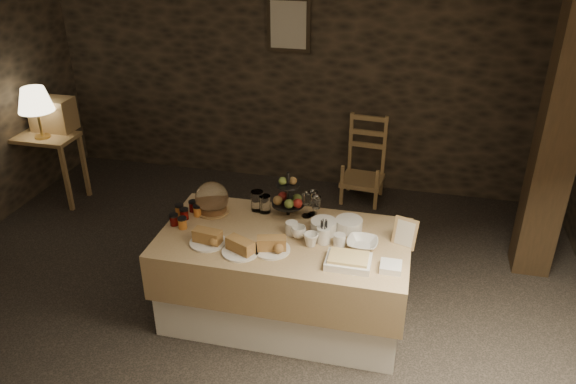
% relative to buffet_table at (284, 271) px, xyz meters
% --- Properties ---
extents(ground_plane, '(5.50, 5.00, 0.01)m').
position_rel_buffet_table_xyz_m(ground_plane, '(-0.36, -0.13, -0.41)').
color(ground_plane, black).
rests_on(ground_plane, ground).
extents(room_shell, '(5.52, 5.02, 2.60)m').
position_rel_buffet_table_xyz_m(room_shell, '(-0.36, -0.13, 1.15)').
color(room_shell, black).
rests_on(room_shell, ground).
extents(buffet_table, '(1.81, 0.96, 0.71)m').
position_rel_buffet_table_xyz_m(buffet_table, '(0.00, 0.00, 0.00)').
color(buffet_table, silver).
rests_on(buffet_table, ground_plane).
extents(console_table, '(0.69, 0.39, 0.74)m').
position_rel_buffet_table_xyz_m(console_table, '(-2.86, 1.28, 0.20)').
color(console_table, '#9C7A45').
rests_on(console_table, ground_plane).
extents(table_lamp, '(0.35, 0.35, 0.52)m').
position_rel_buffet_table_xyz_m(table_lamp, '(-2.81, 1.23, 0.72)').
color(table_lamp, '#B08D46').
rests_on(table_lamp, console_table).
extents(wine_rack, '(0.42, 0.26, 0.34)m').
position_rel_buffet_table_xyz_m(wine_rack, '(-2.81, 1.46, 0.50)').
color(wine_rack, '#9C7A45').
rests_on(wine_rack, console_table).
extents(chair, '(0.45, 0.44, 0.70)m').
position_rel_buffet_table_xyz_m(chair, '(0.36, 2.10, -0.01)').
color(chair, '#9C7A45').
rests_on(chair, ground_plane).
extents(timber_column, '(0.30, 0.30, 2.60)m').
position_rel_buffet_table_xyz_m(timber_column, '(1.94, 1.13, 0.89)').
color(timber_column, black).
rests_on(timber_column, ground_plane).
extents(framed_picture, '(0.45, 0.04, 0.55)m').
position_rel_buffet_table_xyz_m(framed_picture, '(-0.51, 2.33, 1.34)').
color(framed_picture, black).
rests_on(framed_picture, room_shell).
extents(plate_stack_a, '(0.19, 0.19, 0.10)m').
position_rel_buffet_table_xyz_m(plate_stack_a, '(0.27, 0.12, 0.35)').
color(plate_stack_a, white).
rests_on(plate_stack_a, buffet_table).
extents(plate_stack_b, '(0.20, 0.20, 0.08)m').
position_rel_buffet_table_xyz_m(plate_stack_b, '(0.44, 0.20, 0.35)').
color(plate_stack_b, white).
rests_on(plate_stack_b, buffet_table).
extents(cutlery_holder, '(0.10, 0.10, 0.12)m').
position_rel_buffet_table_xyz_m(cutlery_holder, '(0.29, -0.01, 0.36)').
color(cutlery_holder, white).
rests_on(cutlery_holder, buffet_table).
extents(cup_a, '(0.12, 0.12, 0.09)m').
position_rel_buffet_table_xyz_m(cup_a, '(0.10, 0.02, 0.35)').
color(cup_a, white).
rests_on(cup_a, buffet_table).
extents(cup_b, '(0.13, 0.13, 0.10)m').
position_rel_buffet_table_xyz_m(cup_b, '(0.21, -0.07, 0.35)').
color(cup_b, white).
rests_on(cup_b, buffet_table).
extents(mug_c, '(0.09, 0.09, 0.09)m').
position_rel_buffet_table_xyz_m(mug_c, '(0.04, 0.05, 0.35)').
color(mug_c, white).
rests_on(mug_c, buffet_table).
extents(mug_d, '(0.08, 0.08, 0.09)m').
position_rel_buffet_table_xyz_m(mug_d, '(0.41, -0.03, 0.35)').
color(mug_d, white).
rests_on(mug_d, buffet_table).
extents(bowl, '(0.22, 0.22, 0.05)m').
position_rel_buffet_table_xyz_m(bowl, '(0.56, -0.00, 0.33)').
color(bowl, white).
rests_on(bowl, buffet_table).
extents(cake_dome, '(0.26, 0.26, 0.26)m').
position_rel_buffet_table_xyz_m(cake_dome, '(-0.63, 0.23, 0.41)').
color(cake_dome, '#9C7A45').
rests_on(cake_dome, buffet_table).
extents(fruit_stand, '(0.25, 0.25, 0.36)m').
position_rel_buffet_table_xyz_m(fruit_stand, '(-0.04, 0.31, 0.44)').
color(fruit_stand, black).
rests_on(fruit_stand, buffet_table).
extents(bread_platter_left, '(0.26, 0.26, 0.11)m').
position_rel_buffet_table_xyz_m(bread_platter_left, '(-0.50, -0.21, 0.34)').
color(bread_platter_left, white).
rests_on(bread_platter_left, buffet_table).
extents(bread_platter_center, '(0.26, 0.26, 0.11)m').
position_rel_buffet_table_xyz_m(bread_platter_center, '(-0.24, -0.27, 0.34)').
color(bread_platter_center, white).
rests_on(bread_platter_center, buffet_table).
extents(bread_platter_right, '(0.26, 0.26, 0.11)m').
position_rel_buffet_table_xyz_m(bread_platter_right, '(-0.04, -0.20, 0.34)').
color(bread_platter_right, white).
rests_on(bread_platter_right, buffet_table).
extents(jam_jars, '(0.20, 0.32, 0.07)m').
position_rel_buffet_table_xyz_m(jam_jars, '(-0.79, 0.07, 0.34)').
color(jam_jars, '#570A08').
rests_on(jam_jars, buffet_table).
extents(tart_dish, '(0.30, 0.22, 0.07)m').
position_rel_buffet_table_xyz_m(tart_dish, '(0.50, -0.25, 0.34)').
color(tart_dish, white).
rests_on(tart_dish, buffet_table).
extents(square_dish, '(0.14, 0.14, 0.04)m').
position_rel_buffet_table_xyz_m(square_dish, '(0.78, -0.24, 0.33)').
color(square_dish, white).
rests_on(square_dish, buffet_table).
extents(menu_frame, '(0.18, 0.12, 0.22)m').
position_rel_buffet_table_xyz_m(menu_frame, '(0.85, 0.10, 0.39)').
color(menu_frame, '#9C7A45').
rests_on(menu_frame, buffet_table).
extents(storage_jar_a, '(0.10, 0.10, 0.16)m').
position_rel_buffet_table_xyz_m(storage_jar_a, '(-0.30, 0.33, 0.38)').
color(storage_jar_a, white).
rests_on(storage_jar_a, buffet_table).
extents(storage_jar_b, '(0.09, 0.09, 0.14)m').
position_rel_buffet_table_xyz_m(storage_jar_b, '(-0.23, 0.32, 0.37)').
color(storage_jar_b, white).
rests_on(storage_jar_b, buffet_table).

